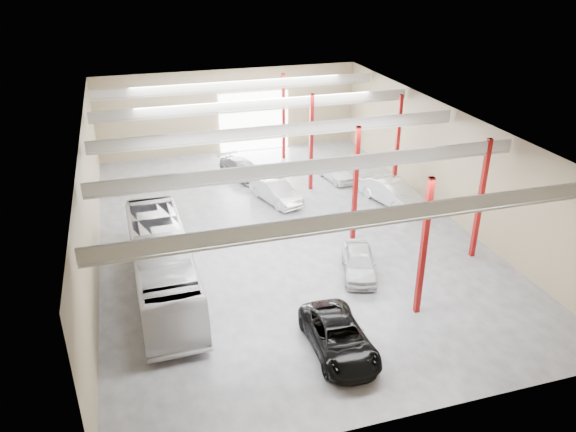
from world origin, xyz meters
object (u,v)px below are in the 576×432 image
black_sedan (339,337)px  car_row_b (276,191)px  coach_bus (162,264)px  car_row_c (242,169)px  car_row_a (359,262)px  car_right_far (336,171)px  car_right_near (391,192)px

black_sedan → car_row_b: (1.68, 16.16, 0.05)m
car_row_b → coach_bus: bearing=-150.3°
coach_bus → car_row_c: 16.22m
coach_bus → car_row_a: coach_bus is taller
black_sedan → coach_bus: bearing=135.6°
coach_bus → car_row_c: bearing=62.3°
car_row_c → car_right_far: car_row_c is taller
car_row_a → car_right_far: 13.72m
black_sedan → car_row_b: bearing=85.0°
car_right_near → car_right_far: 5.60m
car_right_far → car_row_c: bearing=151.0°
black_sedan → car_row_b: car_row_b is taller
car_row_a → car_right_near: car_right_near is taller
coach_bus → car_row_b: coach_bus is taller
car_right_near → car_row_c: bearing=123.1°
car_row_c → car_row_a: bearing=-99.2°
car_right_near → black_sedan: bearing=-139.6°
car_row_a → car_row_b: (-1.70, 10.50, 0.05)m
car_row_c → car_right_near: car_right_near is taller
coach_bus → car_right_near: size_ratio=2.31×
car_row_a → car_row_b: 10.64m
car_row_a → car_right_near: size_ratio=0.83×
car_row_b → car_right_far: size_ratio=1.18×
coach_bus → car_row_b: bearing=46.4°
black_sedan → car_right_near: bearing=57.0°
car_row_c → car_right_near: size_ratio=0.93×
car_row_a → car_row_c: 15.97m
coach_bus → black_sedan: bearing=-46.3°
car_row_b → car_row_c: (-1.23, 5.20, -0.08)m
black_sedan → car_row_b: 16.25m
car_row_a → car_right_far: size_ratio=1.07×
car_row_c → car_right_far: (6.67, -2.50, -0.01)m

